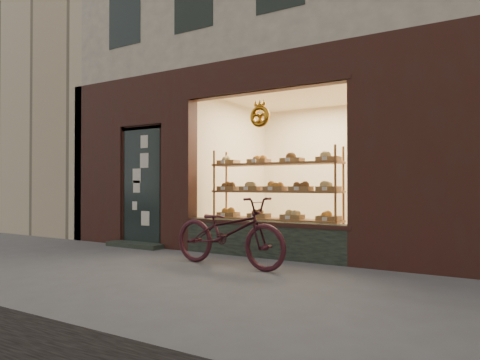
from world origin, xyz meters
The scene contains 4 objects.
ground centered at (0.00, 0.00, 0.00)m, with size 90.00×90.00×0.00m, color #4C4C4C.
neighbor_left centered at (-9.60, 5.50, 4.50)m, with size 12.00×7.00×9.00m, color beige.
display_shelf centered at (0.45, 2.55, 0.87)m, with size 2.20×0.45×1.70m.
bicycle centered at (0.41, 1.20, 0.47)m, with size 0.63×1.80×0.95m, color #37141B.
Camera 1 is at (3.51, -3.71, 1.10)m, focal length 32.00 mm.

